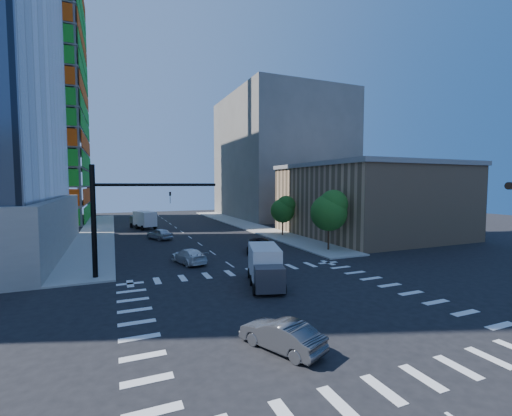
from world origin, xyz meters
name	(u,v)px	position (x,y,z in m)	size (l,w,h in m)	color
ground	(290,306)	(0.00, 0.00, 0.00)	(160.00, 160.00, 0.00)	black
road_markings	(290,306)	(0.00, 0.00, 0.01)	(20.00, 20.00, 0.01)	silver
sidewalk_ne	(246,225)	(12.50, 40.00, 0.07)	(5.00, 60.00, 0.15)	#9B9992
sidewalk_nw	(97,232)	(-12.50, 40.00, 0.07)	(5.00, 60.00, 0.15)	#9B9992
construction_building	(12,96)	(-27.41, 61.93, 24.61)	(25.16, 34.50, 70.60)	slate
commercial_building	(368,200)	(25.00, 22.00, 5.31)	(20.50, 22.50, 10.60)	tan
bg_building_ne	(280,157)	(27.00, 55.00, 14.00)	(24.00, 30.00, 28.00)	#64605A
signal_mast_nw	(114,210)	(-10.00, 11.50, 5.49)	(10.20, 0.40, 9.00)	black
tree_south	(330,210)	(12.63, 13.90, 4.69)	(4.16, 4.16, 6.82)	#382316
tree_north	(284,209)	(12.93, 25.90, 3.99)	(3.54, 3.52, 5.78)	#382316
car_nb_far	(258,245)	(4.87, 16.52, 0.75)	(2.48, 5.38, 1.50)	black
car_sb_near	(189,256)	(-3.48, 14.02, 0.70)	(1.97, 4.85, 1.41)	white
car_sb_mid	(160,234)	(-4.24, 29.74, 0.77)	(1.82, 4.52, 1.54)	silver
car_sb_cross	(281,335)	(-3.07, -4.78, 0.69)	(1.45, 4.17, 1.37)	#4A4B4F
box_truck_near	(266,269)	(0.34, 4.49, 1.26)	(3.80, 5.85, 2.84)	black
box_truck_far	(143,221)	(-5.46, 42.84, 1.32)	(4.16, 6.18, 2.99)	black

